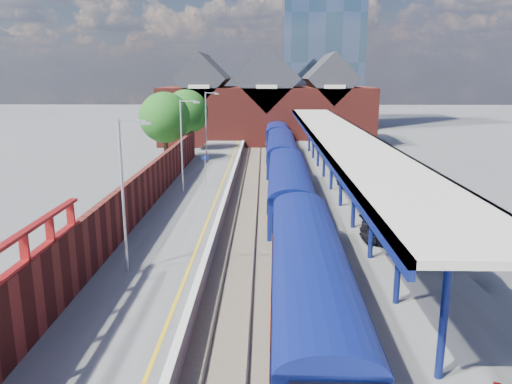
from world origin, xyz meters
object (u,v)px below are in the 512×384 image
Objects in this scene: parked_car_silver at (444,251)px; train at (284,165)px; parked_car_dark at (406,230)px; parked_car_blue at (367,180)px; lamp_post_c at (183,140)px; platform_sign at (205,165)px; lamp_post_d at (207,121)px; lamp_post_b at (126,187)px.

train is at bearing 19.61° from parked_car_silver.
parked_car_silver is 0.91× the size of parked_car_dark.
parked_car_silver is at bearing 163.99° from parked_car_blue.
parked_car_blue is at bearing -33.05° from train.
lamp_post_c is 2.80× the size of platform_sign.
parked_car_silver is (6.73, -20.58, -0.40)m from train.
platform_sign is at bearing 39.31° from parked_car_silver.
platform_sign is (1.36, -14.00, -2.30)m from lamp_post_d.
lamp_post_b is at bearing 123.46° from parked_car_blue.
lamp_post_b and lamp_post_d have the same top height.
lamp_post_b and lamp_post_c have the same top height.
platform_sign is 0.52× the size of parked_car_dark.
parked_car_dark is (13.71, 4.33, -3.30)m from lamp_post_b.
parked_car_blue is at bearing -2.78° from platform_sign.
lamp_post_b is 16.00m from lamp_post_c.
lamp_post_c is at bearing 45.62° from parked_car_silver.
train is at bearing -53.09° from lamp_post_d.
train is at bearing 35.19° from lamp_post_c.
parked_car_dark is at bearing -63.63° from lamp_post_d.
platform_sign reaches higher than parked_car_blue.
platform_sign is at bearing 42.28° from parked_car_dark.
parked_car_dark is (13.71, -11.67, -3.30)m from lamp_post_c.
lamp_post_c is 1.60× the size of parked_car_silver.
platform_sign is 18.45m from parked_car_dark.
lamp_post_d is at bearing 26.67° from parked_car_silver.
parked_car_dark is (12.35, -13.67, -0.99)m from platform_sign.
train is 14.19× the size of parked_car_blue.
lamp_post_d is 20.70m from parked_car_blue.
parked_car_dark is (5.86, -17.21, -0.43)m from train.
lamp_post_b reaches higher than parked_car_silver.
train reaches higher than parked_car_blue.
lamp_post_d is (-7.86, 10.46, 2.87)m from train.
parked_car_silver reaches higher than parked_car_blue.
parked_car_dark is at bearing -71.20° from train.
lamp_post_c is at bearing -124.26° from platform_sign.
lamp_post_b is at bearing 95.26° from parked_car_silver.
lamp_post_c is at bearing 78.34° from parked_car_blue.
parked_car_blue is (14.26, 1.37, -3.35)m from lamp_post_c.
parked_car_blue is at bearing 5.51° from lamp_post_c.
train is 15.08× the size of parked_car_silver.
lamp_post_d is 2.80× the size of platform_sign.
parked_car_dark is at bearing 16.02° from parked_car_silver.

